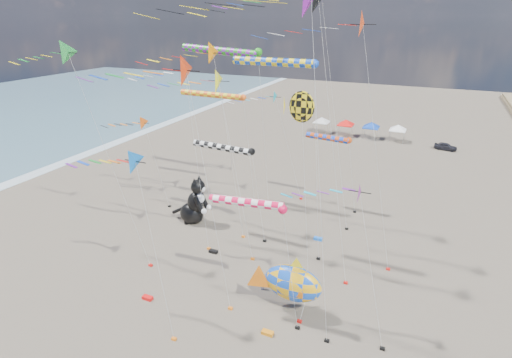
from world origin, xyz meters
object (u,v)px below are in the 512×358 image
object	(u,v)px
cat_inflatable	(193,199)
fish_inflatable	(292,283)
child_green	(283,280)
parked_car	(446,146)
child_blue	(263,285)
person_adult	(278,274)

from	to	relation	value
cat_inflatable	fish_inflatable	distance (m)	18.35
cat_inflatable	child_green	world-z (taller)	cat_inflatable
child_green	parked_car	xyz separation A→B (m)	(13.32, 48.78, 0.15)
child_blue	fish_inflatable	bearing A→B (deg)	-49.96
cat_inflatable	parked_car	bearing A→B (deg)	58.44
child_blue	parked_car	bearing A→B (deg)	50.13
person_adult	parked_car	xyz separation A→B (m)	(13.90, 48.54, -0.14)
fish_inflatable	parked_car	world-z (taller)	fish_inflatable
fish_inflatable	parked_car	bearing A→B (deg)	77.49
cat_inflatable	parked_car	distance (m)	49.88
cat_inflatable	fish_inflatable	size ratio (longest dim) A/B	0.92
child_green	parked_car	size ratio (longest dim) A/B	0.26
fish_inflatable	child_green	xyz separation A→B (m)	(-1.84, 2.99, -2.27)
cat_inflatable	person_adult	distance (m)	14.80
cat_inflatable	child_blue	bearing A→B (deg)	-32.82
fish_inflatable	parked_car	size ratio (longest dim) A/B	1.66
parked_car	child_blue	bearing A→B (deg)	173.17
person_adult	child_green	xyz separation A→B (m)	(0.58, -0.25, -0.29)
cat_inflatable	fish_inflatable	xyz separation A→B (m)	(15.47, -9.86, -0.17)
fish_inflatable	child_green	size ratio (longest dim) A/B	6.34
person_adult	child_green	bearing A→B (deg)	-61.74
cat_inflatable	person_adult	bearing A→B (deg)	-25.73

